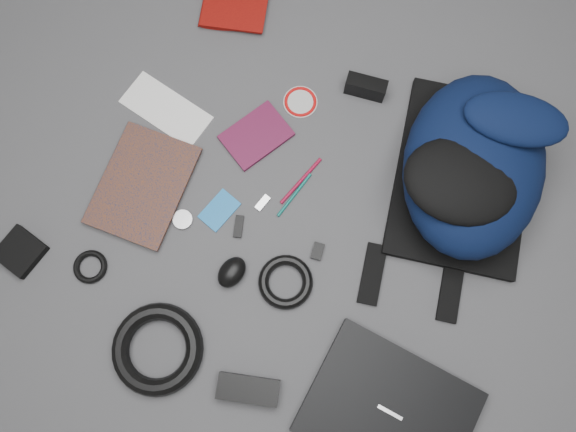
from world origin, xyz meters
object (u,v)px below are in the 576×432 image
at_px(comic_book, 106,171).
at_px(mouse, 232,272).
at_px(power_brick, 248,389).
at_px(backpack, 474,165).
at_px(laptop, 389,411).
at_px(pouch, 20,252).
at_px(compact_camera, 366,87).
at_px(dvd_case, 256,136).

xyz_separation_m(comic_book, mouse, (0.40, -0.08, 0.01)).
bearing_deg(comic_book, power_brick, -34.09).
xyz_separation_m(backpack, comic_book, (-0.79, -0.40, -0.09)).
xyz_separation_m(laptop, pouch, (-0.94, -0.08, -0.01)).
bearing_deg(backpack, mouse, -144.47).
xyz_separation_m(backpack, mouse, (-0.39, -0.47, -0.08)).
distance_m(backpack, comic_book, 0.89).
height_order(comic_book, compact_camera, compact_camera).
distance_m(backpack, dvd_case, 0.53).
bearing_deg(power_brick, compact_camera, 76.76).
bearing_deg(backpack, pouch, -157.49).
bearing_deg(pouch, comic_book, 74.22).
height_order(dvd_case, power_brick, power_brick).
relative_size(backpack, comic_book, 1.81).
distance_m(comic_book, pouch, 0.28).
relative_size(dvd_case, compact_camera, 1.57).
bearing_deg(power_brick, backpack, 52.21).
bearing_deg(comic_book, laptop, -18.89).
height_order(backpack, power_brick, backpack).
bearing_deg(backpack, laptop, -97.68).
xyz_separation_m(comic_book, pouch, (-0.08, -0.27, 0.00)).
height_order(backpack, mouse, backpack).
bearing_deg(power_brick, pouch, 158.30).
relative_size(laptop, power_brick, 2.55).
bearing_deg(laptop, pouch, -174.61).
relative_size(comic_book, dvd_case, 1.73).
relative_size(dvd_case, mouse, 2.00).
bearing_deg(comic_book, dvd_case, 35.40).
xyz_separation_m(compact_camera, power_brick, (0.09, -0.79, -0.01)).
xyz_separation_m(backpack, power_brick, (-0.23, -0.69, -0.09)).
distance_m(laptop, comic_book, 0.89).
bearing_deg(comic_book, compact_camera, 39.48).
height_order(laptop, mouse, mouse).
relative_size(compact_camera, power_brick, 0.74).
height_order(compact_camera, power_brick, compact_camera).
relative_size(power_brick, pouch, 1.47).
xyz_separation_m(dvd_case, pouch, (-0.36, -0.53, 0.01)).
bearing_deg(laptop, mouse, 167.01).
bearing_deg(pouch, backpack, 37.44).
relative_size(compact_camera, mouse, 1.28).
relative_size(backpack, laptop, 1.41).
distance_m(laptop, power_brick, 0.32).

